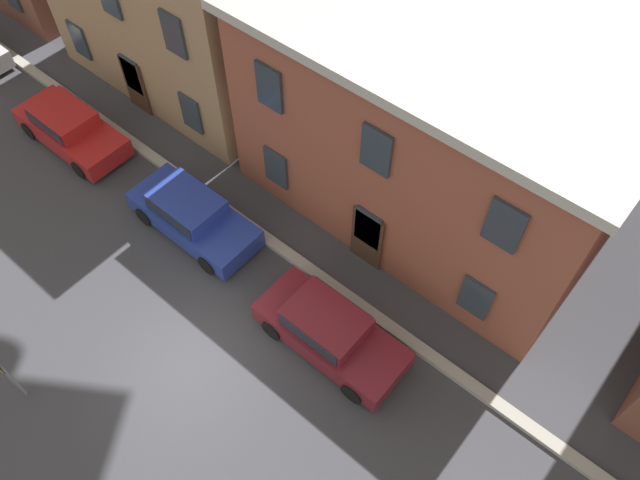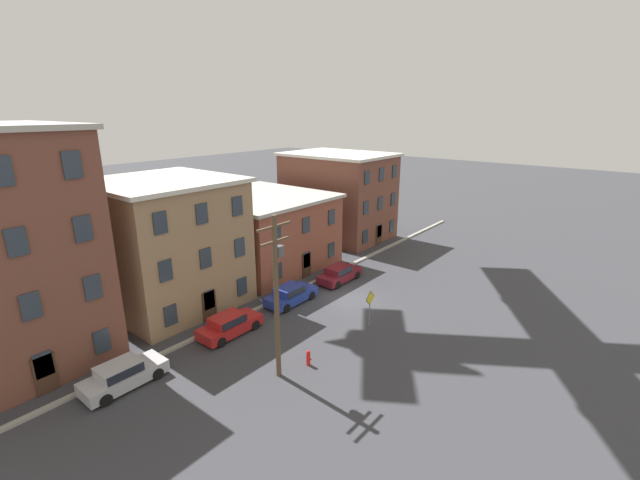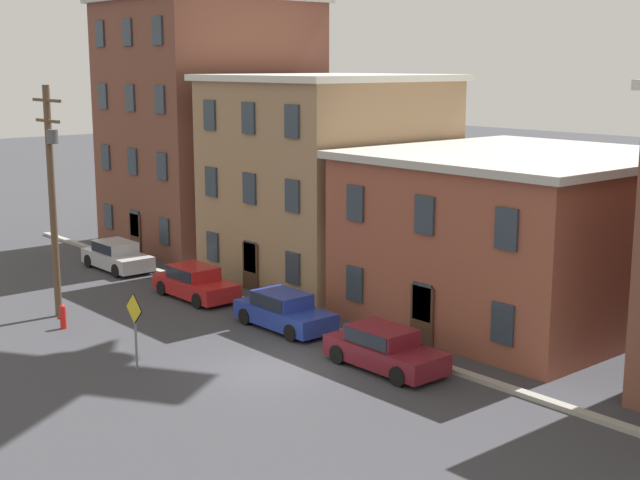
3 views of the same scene
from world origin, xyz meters
TOP-DOWN VIEW (x-y plane):
  - ground_plane at (0.00, 0.00)m, footprint 200.00×200.00m
  - kerb_strip at (0.00, 4.50)m, footprint 56.00×0.36m
  - apartment_far at (1.54, 11.73)m, footprint 11.42×11.98m
  - car_red at (-9.53, 3.25)m, footprint 4.40×1.92m
  - car_blue at (-3.39, 3.36)m, footprint 4.40×1.92m
  - car_maroon at (2.51, 3.02)m, footprint 4.40×1.92m

SIDE VIEW (x-z plane):
  - ground_plane at x=0.00m, z-range 0.00..0.00m
  - kerb_strip at x=0.00m, z-range 0.00..0.16m
  - car_red at x=-9.53m, z-range 0.03..1.46m
  - car_blue at x=-3.39m, z-range 0.03..1.46m
  - car_maroon at x=2.51m, z-range 0.03..1.46m
  - apartment_far at x=1.54m, z-range 0.01..6.76m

